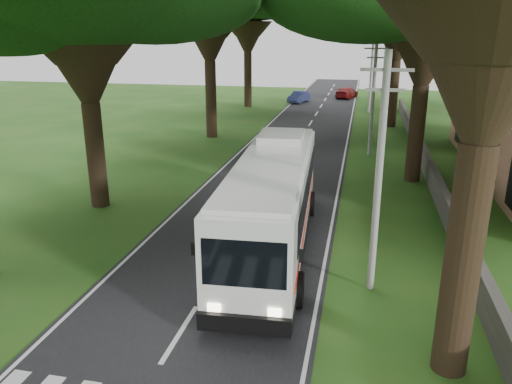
# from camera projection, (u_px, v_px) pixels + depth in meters

# --- Properties ---
(ground) EXTENTS (140.00, 140.00, 0.00)m
(ground) POSITION_uv_depth(u_px,v_px,m) (153.00, 378.00, 12.85)
(ground) COLOR #1D4C15
(ground) RESTS_ON ground
(road) EXTENTS (8.00, 120.00, 0.04)m
(road) POSITION_uv_depth(u_px,v_px,m) (291.00, 154.00, 36.12)
(road) COLOR black
(road) RESTS_ON ground
(property_wall) EXTENTS (0.35, 50.00, 1.20)m
(property_wall) POSITION_uv_depth(u_px,v_px,m) (423.00, 156.00, 33.21)
(property_wall) COLOR #383533
(property_wall) RESTS_ON ground
(pole_near) EXTENTS (1.60, 0.24, 8.00)m
(pole_near) POSITION_uv_depth(u_px,v_px,m) (379.00, 172.00, 16.06)
(pole_near) COLOR gray
(pole_near) RESTS_ON ground
(pole_mid) EXTENTS (1.60, 0.24, 8.00)m
(pole_mid) POSITION_uv_depth(u_px,v_px,m) (373.00, 97.00, 34.67)
(pole_mid) COLOR gray
(pole_mid) RESTS_ON ground
(pole_far) EXTENTS (1.60, 0.24, 8.00)m
(pole_far) POSITION_uv_depth(u_px,v_px,m) (371.00, 74.00, 53.28)
(pole_far) COLOR gray
(pole_far) RESTS_ON ground
(coach_bus) EXTENTS (3.64, 13.19, 3.85)m
(coach_bus) POSITION_uv_depth(u_px,v_px,m) (273.00, 200.00, 19.92)
(coach_bus) COLOR white
(coach_bus) RESTS_ON ground
(distant_car_b) EXTENTS (2.54, 4.45, 1.39)m
(distant_car_b) POSITION_uv_depth(u_px,v_px,m) (299.00, 97.00, 62.00)
(distant_car_b) COLOR navy
(distant_car_b) RESTS_ON road
(distant_car_c) EXTENTS (3.24, 5.29, 1.43)m
(distant_car_c) POSITION_uv_depth(u_px,v_px,m) (347.00, 92.00, 66.22)
(distant_car_c) COLOR maroon
(distant_car_c) RESTS_ON road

